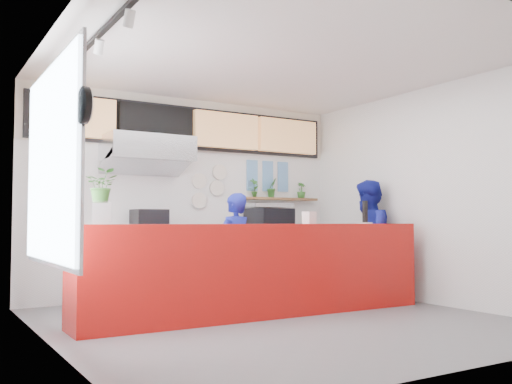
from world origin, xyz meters
name	(u,v)px	position (x,y,z in m)	size (l,w,h in m)	color
floor	(280,321)	(0.00, 0.00, 0.00)	(5.00, 5.00, 0.00)	slate
ceiling	(280,60)	(0.00, 0.00, 3.00)	(5.00, 5.00, 0.00)	silver
wall_back	(189,197)	(0.00, 2.50, 1.50)	(5.00, 5.00, 0.00)	white
wall_left	(54,181)	(-2.50, 0.00, 1.50)	(5.00, 5.00, 0.00)	white
wall_right	(432,194)	(2.50, 0.00, 1.50)	(5.00, 5.00, 0.00)	white
service_counter	(262,270)	(0.00, 0.40, 0.55)	(4.50, 0.60, 1.10)	#B1110C
cream_band	(190,125)	(0.00, 2.49, 2.60)	(5.00, 0.02, 0.80)	beige
prep_bench	(145,270)	(-0.80, 2.20, 0.45)	(1.80, 0.60, 0.90)	#B2B5BA
panini_oven	(149,224)	(-0.75, 2.20, 1.10)	(0.44, 0.44, 0.40)	black
extraction_hood	(148,149)	(-0.80, 2.15, 2.15)	(1.20, 0.70, 0.35)	#B2B5BA
hood_lip	(148,163)	(-0.80, 2.15, 1.95)	(1.20, 0.70, 0.08)	#B2B5BA
right_bench	(282,264)	(1.50, 2.20, 0.45)	(1.80, 0.60, 0.90)	#B2B5BA
espresso_machine	(269,222)	(1.25, 2.20, 1.12)	(0.68, 0.48, 0.44)	black
espresso_tray	(269,206)	(1.25, 2.20, 1.38)	(0.66, 0.46, 0.06)	#ACAEB3
herb_shelf	(281,199)	(1.60, 2.40, 1.50)	(1.40, 0.18, 0.04)	brown
menu_board_far_left	(75,117)	(-1.75, 2.38, 2.55)	(1.10, 0.10, 0.55)	tan
menu_board_mid_left	(156,124)	(-0.59, 2.38, 2.55)	(1.10, 0.10, 0.55)	black
menu_board_mid_right	(226,131)	(0.57, 2.38, 2.55)	(1.10, 0.10, 0.55)	tan
menu_board_far_right	(288,136)	(1.73, 2.38, 2.55)	(1.10, 0.10, 0.55)	tan
soffit	(191,128)	(0.00, 2.46, 2.55)	(4.80, 0.04, 0.65)	black
window_pane	(51,163)	(-2.47, 0.30, 1.70)	(0.04, 2.20, 1.90)	silver
window_frame	(53,163)	(-2.45, 0.30, 1.70)	(0.03, 2.30, 2.00)	#B2B5BA
wall_clock_rim	(84,105)	(-2.46, -0.90, 2.05)	(0.30, 0.30, 0.05)	black
wall_clock_face	(88,106)	(-2.43, -0.90, 2.05)	(0.26, 0.26, 0.02)	white
track_rail	(99,35)	(-2.10, 0.00, 2.94)	(0.05, 2.40, 0.04)	black
dec_plate_a	(199,181)	(0.15, 2.47, 1.75)	(0.24, 0.24, 0.03)	silver
dec_plate_b	(217,188)	(0.45, 2.47, 1.65)	(0.24, 0.24, 0.03)	silver
dec_plate_c	(199,200)	(0.15, 2.47, 1.45)	(0.24, 0.24, 0.03)	silver
dec_plate_d	(220,172)	(0.50, 2.47, 1.90)	(0.24, 0.24, 0.03)	silver
photo_frame_a	(252,168)	(1.10, 2.48, 2.00)	(0.20, 0.02, 0.25)	#598CBF
photo_frame_b	(268,169)	(1.40, 2.48, 2.00)	(0.20, 0.02, 0.25)	#598CBF
photo_frame_c	(283,169)	(1.70, 2.48, 2.00)	(0.20, 0.02, 0.25)	#598CBF
photo_frame_d	(252,183)	(1.10, 2.48, 1.75)	(0.20, 0.02, 0.25)	#598CBF
photo_frame_e	(268,184)	(1.40, 2.48, 1.75)	(0.20, 0.02, 0.25)	#598CBF
photo_frame_f	(283,184)	(1.70, 2.48, 1.75)	(0.20, 0.02, 0.25)	#598CBF
staff_center	(234,251)	(-0.05, 0.99, 0.75)	(0.55, 0.36, 1.49)	navy
staff_right	(368,239)	(2.17, 0.93, 0.87)	(0.85, 0.66, 1.74)	navy
herb_a	(254,188)	(1.09, 2.40, 1.67)	(0.16, 0.11, 0.31)	#2B6222
herb_b	(272,188)	(1.43, 2.40, 1.68)	(0.18, 0.14, 0.32)	#2B6222
herb_d	(301,190)	(2.02, 2.40, 1.65)	(0.15, 0.13, 0.27)	#2B6222
glass_vase	(102,213)	(-1.94, 0.39, 1.22)	(0.20, 0.20, 0.24)	silver
basil_vase	(102,186)	(-1.94, 0.39, 1.50)	(0.32, 0.27, 0.35)	#2B6222
napkin_holder	(309,218)	(0.69, 0.37, 1.18)	(0.17, 0.11, 0.15)	silver
white_plate	(365,223)	(1.57, 0.31, 1.11)	(0.19, 0.19, 0.01)	silver
pepper_mill	(365,212)	(1.57, 0.31, 1.26)	(0.07, 0.07, 0.29)	black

